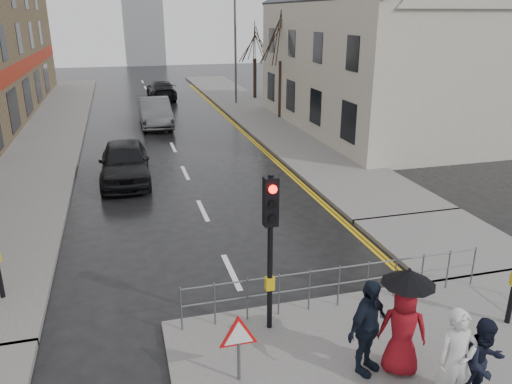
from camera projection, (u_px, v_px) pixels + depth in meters
ground at (263, 339)px, 10.42m from camera, size 120.00×120.00×0.00m
left_pavement at (51, 127)px, 29.66m from camera, size 4.00×44.00×0.14m
right_pavement at (253, 110)px, 34.71m from camera, size 4.00×40.00×0.14m
pavement_bridge_right at (446, 241)px, 14.74m from camera, size 4.00×4.20×0.14m
building_right_cream at (379, 44)px, 28.14m from camera, size 9.00×16.40×10.10m
traffic_signal_near_left at (270, 227)px, 9.82m from camera, size 0.28×0.27×3.40m
guard_railing_front at (339, 277)px, 11.16m from camera, size 7.14×0.04×1.00m
warning_sign at (239, 338)px, 8.77m from camera, size 0.80×0.07×1.35m
street_lamp at (233, 39)px, 35.70m from camera, size 1.83×0.25×8.00m
tree_near at (281, 36)px, 30.53m from camera, size 2.40×2.40×6.58m
tree_far at (255, 41)px, 38.16m from camera, size 2.40×2.40×5.64m
pedestrian_a at (456, 360)px, 8.19m from camera, size 0.73×0.55×1.84m
pedestrian_b at (483, 363)px, 8.28m from camera, size 0.82×0.65×1.62m
pedestrian_with_umbrella at (404, 318)px, 8.93m from camera, size 1.03×0.96×2.11m
pedestrian_d at (367, 327)px, 9.00m from camera, size 1.18×0.94×1.88m
car_parked at (125, 162)px, 20.01m from camera, size 2.04×4.82×1.63m
car_mid at (155, 112)px, 29.98m from camera, size 1.79×5.06×1.66m
car_far at (161, 90)px, 39.44m from camera, size 2.12×5.05×1.46m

